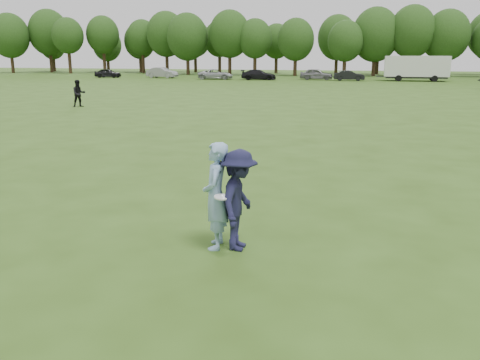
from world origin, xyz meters
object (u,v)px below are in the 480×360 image
Objects in this scene: car_b at (162,73)px; car_f at (349,76)px; car_c at (216,74)px; car_d at (259,75)px; defender at (239,200)px; car_a at (108,73)px; thrower at (216,196)px; cargo_trailer at (416,67)px; car_e at (316,74)px; player_far_a at (79,93)px.

car_b is 1.14× the size of car_f.
car_d reaches higher than car_c.
car_d is at bearing -89.35° from car_b.
defender is at bearing 175.44° from car_f.
car_a is 16.89m from car_c.
car_a is 0.81× the size of car_d.
car_d is (6.09, 0.02, 0.01)m from car_c.
thrower is 0.42× the size of car_c.
car_f is at bearing -172.05° from cargo_trailer.
car_b is 22.45m from car_e.
thrower is at bearing -178.93° from car_e.
car_f is at bearing -95.61° from car_c.
player_far_a is at bearing -122.73° from cargo_trailer.
car_d is (4.79, 37.46, -0.23)m from player_far_a.
car_d is (-11.72, 60.13, -0.34)m from thrower.
cargo_trailer reaches higher than car_d.
car_a is (-18.17, 38.23, -0.26)m from player_far_a.
cargo_trailer reaches higher than car_b.
car_f reaches higher than car_a.
thrower is 0.44m from defender.
car_b is (8.15, 1.10, 0.11)m from car_a.
car_b is at bearing 87.35° from car_e.
car_d is 0.53× the size of cargo_trailer.
car_b reaches higher than car_a.
car_a is at bearing 73.01° from player_far_a.
cargo_trailer is (25.29, 39.35, 0.86)m from player_far_a.
cargo_trailer reaches higher than car_c.
defender reaches higher than car_b.
car_b reaches higher than car_c.
thrower reaches higher than defender.
car_d is 12.06m from car_f.
car_d is at bearing -179.21° from thrower.
car_e is at bearing -180.00° from cargo_trailer.
car_f is 0.45× the size of cargo_trailer.
car_e is 12.90m from cargo_trailer.
car_a is 43.49m from cargo_trailer.
defender is 61.32m from car_d.
cargo_trailer is (43.46, 1.12, 1.12)m from car_a.
defender is at bearing -151.76° from car_a.
player_far_a is 0.40× the size of car_b.
player_far_a is 0.41× the size of car_e.
car_a is at bearing 79.43° from car_c.
car_b is 0.51× the size of cargo_trailer.
defender is 0.41× the size of car_d.
car_f is at bearing -84.65° from car_b.
car_b is at bearing 61.89° from player_far_a.
car_c is at bearing 95.21° from car_e.
car_d is at bearing 101.18° from car_e.
car_c is 0.54× the size of cargo_trailer.
cargo_trailer is (20.50, 1.89, 1.09)m from car_d.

